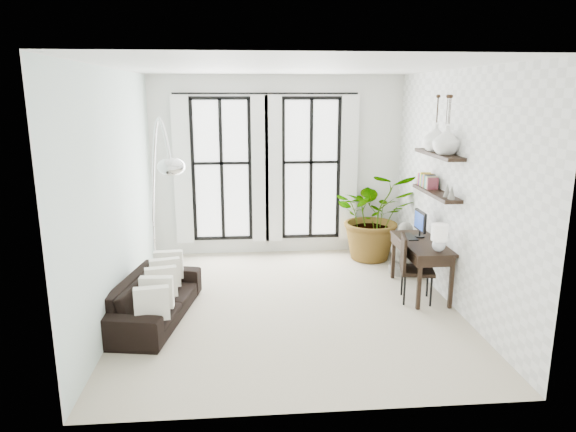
{
  "coord_description": "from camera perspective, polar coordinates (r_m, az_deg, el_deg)",
  "views": [
    {
      "loc": [
        -0.6,
        -6.66,
        2.88
      ],
      "look_at": [
        -0.0,
        0.3,
        1.21
      ],
      "focal_mm": 32.0,
      "sensor_mm": 36.0,
      "label": 1
    }
  ],
  "objects": [
    {
      "name": "wall_right",
      "position": [
        7.35,
        17.99,
        2.79
      ],
      "size": [
        0.0,
        5.0,
        5.0
      ],
      "primitive_type": "plane",
      "rotation": [
        1.57,
        0.0,
        -1.57
      ],
      "color": "white",
      "rests_on": "floor"
    },
    {
      "name": "sofa",
      "position": [
        6.98,
        -14.63,
        -8.82
      ],
      "size": [
        1.08,
        2.04,
        0.56
      ],
      "primitive_type": "imported",
      "rotation": [
        0.0,
        0.0,
        1.4
      ],
      "color": "black",
      "rests_on": "floor"
    },
    {
      "name": "vase_b",
      "position": [
        7.63,
        16.08,
        8.34
      ],
      "size": [
        0.37,
        0.37,
        0.38
      ],
      "primitive_type": "imported",
      "color": "white",
      "rests_on": "shelf_upper"
    },
    {
      "name": "wall_shelves",
      "position": [
        7.58,
        16.12,
        4.21
      ],
      "size": [
        0.25,
        1.3,
        0.6
      ],
      "color": "black",
      "rests_on": "wall_right"
    },
    {
      "name": "wall_left",
      "position": [
        6.98,
        -18.53,
        2.21
      ],
      "size": [
        0.0,
        5.0,
        5.0
      ],
      "primitive_type": "plane",
      "rotation": [
        1.57,
        0.0,
        1.57
      ],
      "color": "silver",
      "rests_on": "floor"
    },
    {
      "name": "windows",
      "position": [
        9.19,
        -2.39,
        5.2
      ],
      "size": [
        3.26,
        0.13,
        2.65
      ],
      "color": "white",
      "rests_on": "wall_back"
    },
    {
      "name": "ceiling",
      "position": [
        6.69,
        0.23,
        16.22
      ],
      "size": [
        5.0,
        5.0,
        0.0
      ],
      "primitive_type": "plane",
      "color": "white",
      "rests_on": "wall_back"
    },
    {
      "name": "arc_lamp",
      "position": [
        6.92,
        -14.05,
        5.44
      ],
      "size": [
        0.77,
        1.09,
        2.59
      ],
      "color": "silver",
      "rests_on": "floor"
    },
    {
      "name": "wall_back",
      "position": [
        9.26,
        -1.17,
        5.53
      ],
      "size": [
        4.5,
        0.0,
        4.5
      ],
      "primitive_type": "plane",
      "rotation": [
        1.57,
        0.0,
        0.0
      ],
      "color": "white",
      "rests_on": "floor"
    },
    {
      "name": "plant",
      "position": [
        9.14,
        9.57,
        0.06
      ],
      "size": [
        1.51,
        1.33,
        1.58
      ],
      "primitive_type": "imported",
      "rotation": [
        0.0,
        0.0,
        -0.07
      ],
      "color": "#2D7228",
      "rests_on": "floor"
    },
    {
      "name": "desk_chair",
      "position": [
        7.44,
        13.52,
        -5.22
      ],
      "size": [
        0.53,
        0.53,
        0.95
      ],
      "rotation": [
        0.0,
        0.0,
        -0.21
      ],
      "color": "black",
      "rests_on": "floor"
    },
    {
      "name": "throw_pillows",
      "position": [
        6.89,
        -13.91,
        -7.14
      ],
      "size": [
        0.4,
        1.52,
        0.4
      ],
      "color": "white",
      "rests_on": "sofa"
    },
    {
      "name": "desk",
      "position": [
        7.67,
        14.71,
        -3.28
      ],
      "size": [
        0.56,
        1.32,
        1.17
      ],
      "color": "black",
      "rests_on": "floor"
    },
    {
      "name": "floor",
      "position": [
        7.28,
        0.21,
        -9.83
      ],
      "size": [
        5.0,
        5.0,
        0.0
      ],
      "primitive_type": "plane",
      "color": "beige",
      "rests_on": "ground"
    },
    {
      "name": "buddha",
      "position": [
        8.59,
        12.8,
        -3.9
      ],
      "size": [
        0.48,
        0.48,
        0.87
      ],
      "color": "gray",
      "rests_on": "floor"
    },
    {
      "name": "vase_a",
      "position": [
        7.25,
        17.2,
        8.03
      ],
      "size": [
        0.37,
        0.37,
        0.38
      ],
      "primitive_type": "imported",
      "color": "white",
      "rests_on": "shelf_upper"
    }
  ]
}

